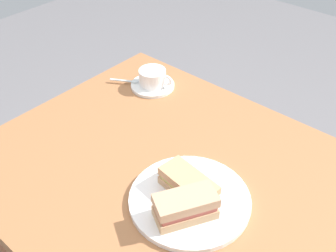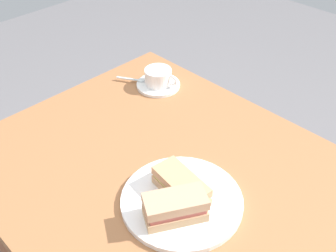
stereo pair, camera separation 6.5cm
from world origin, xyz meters
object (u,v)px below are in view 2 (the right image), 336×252
(dining_table, at_px, (211,230))
(coffee_saucer, at_px, (158,85))
(sandwich_front, at_px, (181,186))
(sandwich_back, at_px, (175,207))
(coffee_cup, at_px, (159,76))
(sandwich_plate, at_px, (182,201))
(spoon, at_px, (135,80))

(dining_table, xyz_separation_m, coffee_saucer, (0.45, -0.25, 0.11))
(sandwich_front, bearing_deg, sandwich_back, 123.33)
(dining_table, xyz_separation_m, coffee_cup, (0.45, -0.25, 0.14))
(coffee_saucer, relative_size, coffee_cup, 1.30)
(sandwich_plate, bearing_deg, sandwich_front, -37.42)
(sandwich_back, bearing_deg, coffee_cup, -39.92)
(coffee_saucer, bearing_deg, coffee_cup, -161.84)
(dining_table, bearing_deg, coffee_saucer, -29.24)
(dining_table, xyz_separation_m, sandwich_back, (0.03, 0.10, 0.15))
(sandwich_back, xyz_separation_m, coffee_cup, (0.42, -0.35, -0.01))
(dining_table, height_order, coffee_saucer, coffee_saucer)
(sandwich_back, relative_size, coffee_cup, 1.36)
(spoon, bearing_deg, coffee_cup, -149.89)
(sandwich_plate, bearing_deg, dining_table, -137.07)
(sandwich_front, xyz_separation_m, sandwich_back, (-0.04, 0.06, 0.01))
(sandwich_front, bearing_deg, sandwich_plate, 142.58)
(sandwich_plate, height_order, sandwich_back, sandwich_back)
(sandwich_back, xyz_separation_m, spoon, (0.49, -0.31, -0.03))
(spoon, bearing_deg, dining_table, 157.70)
(coffee_saucer, bearing_deg, sandwich_front, 142.58)
(sandwich_back, bearing_deg, spoon, -32.47)
(sandwich_front, bearing_deg, coffee_saucer, -37.42)
(dining_table, relative_size, coffee_cup, 11.75)
(sandwich_front, height_order, coffee_cup, sandwich_front)
(sandwich_front, xyz_separation_m, coffee_saucer, (0.38, -0.29, -0.03))
(dining_table, relative_size, sandwich_plate, 4.55)
(sandwich_plate, distance_m, coffee_saucer, 0.50)
(sandwich_plate, bearing_deg, spoon, -29.59)
(coffee_saucer, bearing_deg, spoon, 30.33)
(sandwich_front, xyz_separation_m, coffee_cup, (0.38, -0.29, -0.00))
(sandwich_back, bearing_deg, dining_table, -106.85)
(dining_table, relative_size, spoon, 14.17)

